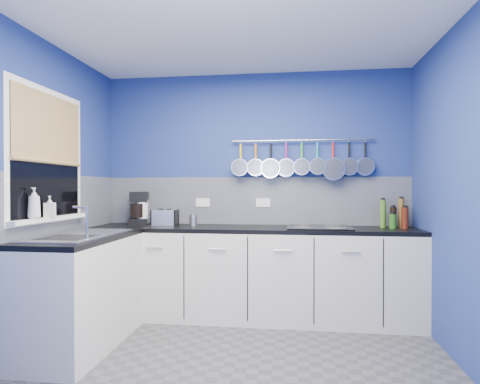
% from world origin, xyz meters
% --- Properties ---
extents(floor, '(3.20, 3.00, 0.02)m').
position_xyz_m(floor, '(0.00, 0.00, -0.01)').
color(floor, '#47474C').
rests_on(floor, ground).
extents(ceiling, '(3.20, 3.00, 0.02)m').
position_xyz_m(ceiling, '(0.00, 0.00, 2.51)').
color(ceiling, white).
rests_on(ceiling, ground).
extents(wall_back, '(3.20, 0.02, 2.50)m').
position_xyz_m(wall_back, '(0.00, 1.51, 1.25)').
color(wall_back, navy).
rests_on(wall_back, ground).
extents(wall_front, '(3.20, 0.02, 2.50)m').
position_xyz_m(wall_front, '(0.00, -1.51, 1.25)').
color(wall_front, navy).
rests_on(wall_front, ground).
extents(wall_left, '(0.02, 3.00, 2.50)m').
position_xyz_m(wall_left, '(-1.61, 0.00, 1.25)').
color(wall_left, navy).
rests_on(wall_left, ground).
extents(backsplash_back, '(3.20, 0.02, 0.50)m').
position_xyz_m(backsplash_back, '(0.00, 1.49, 1.15)').
color(backsplash_back, gray).
rests_on(backsplash_back, wall_back).
extents(backsplash_left, '(0.02, 1.80, 0.50)m').
position_xyz_m(backsplash_left, '(-1.59, 0.60, 1.15)').
color(backsplash_left, gray).
rests_on(backsplash_left, wall_left).
extents(cabinet_run_back, '(3.20, 0.60, 0.86)m').
position_xyz_m(cabinet_run_back, '(0.00, 1.20, 0.43)').
color(cabinet_run_back, silver).
rests_on(cabinet_run_back, ground).
extents(worktop_back, '(3.20, 0.60, 0.04)m').
position_xyz_m(worktop_back, '(0.00, 1.20, 0.88)').
color(worktop_back, black).
rests_on(worktop_back, cabinet_run_back).
extents(cabinet_run_left, '(0.60, 1.20, 0.86)m').
position_xyz_m(cabinet_run_left, '(-1.30, 0.30, 0.43)').
color(cabinet_run_left, silver).
rests_on(cabinet_run_left, ground).
extents(worktop_left, '(0.60, 1.20, 0.04)m').
position_xyz_m(worktop_left, '(-1.30, 0.30, 0.88)').
color(worktop_left, black).
rests_on(worktop_left, cabinet_run_left).
extents(window_frame, '(0.01, 1.00, 1.10)m').
position_xyz_m(window_frame, '(-1.58, 0.30, 1.55)').
color(window_frame, white).
rests_on(window_frame, wall_left).
extents(window_glass, '(0.01, 0.90, 1.00)m').
position_xyz_m(window_glass, '(-1.57, 0.30, 1.55)').
color(window_glass, black).
rests_on(window_glass, wall_left).
extents(bamboo_blind, '(0.01, 0.90, 0.55)m').
position_xyz_m(bamboo_blind, '(-1.56, 0.30, 1.77)').
color(bamboo_blind, tan).
rests_on(bamboo_blind, wall_left).
extents(window_sill, '(0.10, 0.98, 0.03)m').
position_xyz_m(window_sill, '(-1.55, 0.30, 1.04)').
color(window_sill, white).
rests_on(window_sill, wall_left).
extents(sink_unit, '(0.50, 0.95, 0.01)m').
position_xyz_m(sink_unit, '(-1.30, 0.30, 0.90)').
color(sink_unit, silver).
rests_on(sink_unit, worktop_left).
extents(mixer_tap, '(0.12, 0.08, 0.26)m').
position_xyz_m(mixer_tap, '(-1.14, 0.12, 1.03)').
color(mixer_tap, silver).
rests_on(mixer_tap, worktop_left).
extents(socket_left, '(0.15, 0.01, 0.09)m').
position_xyz_m(socket_left, '(-0.55, 1.48, 1.13)').
color(socket_left, white).
rests_on(socket_left, backsplash_back).
extents(socket_right, '(0.15, 0.01, 0.09)m').
position_xyz_m(socket_right, '(0.10, 1.48, 1.13)').
color(socket_right, white).
rests_on(socket_right, backsplash_back).
extents(pot_rail, '(1.45, 0.02, 0.02)m').
position_xyz_m(pot_rail, '(0.50, 1.45, 1.78)').
color(pot_rail, silver).
rests_on(pot_rail, wall_back).
extents(soap_bottle_a, '(0.11, 0.11, 0.24)m').
position_xyz_m(soap_bottle_a, '(-1.53, 0.06, 1.17)').
color(soap_bottle_a, white).
rests_on(soap_bottle_a, window_sill).
extents(soap_bottle_b, '(0.10, 0.10, 0.17)m').
position_xyz_m(soap_bottle_b, '(-1.53, 0.25, 1.14)').
color(soap_bottle_b, white).
rests_on(soap_bottle_b, window_sill).
extents(paper_towel, '(0.14, 0.14, 0.26)m').
position_xyz_m(paper_towel, '(-1.16, 1.30, 1.03)').
color(paper_towel, white).
rests_on(paper_towel, worktop_back).
extents(coffee_maker, '(0.25, 0.26, 0.35)m').
position_xyz_m(coffee_maker, '(-1.20, 1.30, 1.07)').
color(coffee_maker, black).
rests_on(coffee_maker, worktop_back).
extents(toaster, '(0.27, 0.18, 0.16)m').
position_xyz_m(toaster, '(-0.90, 1.27, 0.98)').
color(toaster, silver).
rests_on(toaster, worktop_back).
extents(canister, '(0.08, 0.08, 0.12)m').
position_xyz_m(canister, '(-0.60, 1.25, 0.96)').
color(canister, silver).
rests_on(canister, worktop_back).
extents(hob, '(0.61, 0.54, 0.01)m').
position_xyz_m(hob, '(0.66, 1.21, 0.91)').
color(hob, black).
rests_on(hob, worktop_back).
extents(pan_0, '(0.18, 0.11, 0.37)m').
position_xyz_m(pan_0, '(-0.13, 1.44, 1.59)').
color(pan_0, silver).
rests_on(pan_0, pot_rail).
extents(pan_1, '(0.18, 0.07, 0.37)m').
position_xyz_m(pan_1, '(0.02, 1.44, 1.60)').
color(pan_1, silver).
rests_on(pan_1, pot_rail).
extents(pan_2, '(0.20, 0.11, 0.39)m').
position_xyz_m(pan_2, '(0.18, 1.44, 1.58)').
color(pan_2, silver).
rests_on(pan_2, pot_rail).
extents(pan_3, '(0.19, 0.06, 0.38)m').
position_xyz_m(pan_3, '(0.34, 1.44, 1.59)').
color(pan_3, silver).
rests_on(pan_3, pot_rail).
extents(pan_4, '(0.17, 0.10, 0.36)m').
position_xyz_m(pan_4, '(0.50, 1.44, 1.60)').
color(pan_4, silver).
rests_on(pan_4, pot_rail).
extents(pan_5, '(0.17, 0.12, 0.36)m').
position_xyz_m(pan_5, '(0.66, 1.44, 1.60)').
color(pan_5, silver).
rests_on(pan_5, pot_rail).
extents(pan_6, '(0.23, 0.11, 0.42)m').
position_xyz_m(pan_6, '(0.82, 1.44, 1.57)').
color(pan_6, silver).
rests_on(pan_6, pot_rail).
extents(pan_7, '(0.18, 0.07, 0.37)m').
position_xyz_m(pan_7, '(0.98, 1.44, 1.60)').
color(pan_7, silver).
rests_on(pan_7, pot_rail).
extents(pan_8, '(0.18, 0.06, 0.37)m').
position_xyz_m(pan_8, '(1.14, 1.44, 1.60)').
color(pan_8, silver).
rests_on(pan_8, pot_rail).
extents(condiment_0, '(0.06, 0.06, 0.28)m').
position_xyz_m(condiment_0, '(1.46, 1.33, 1.04)').
color(condiment_0, brown).
rests_on(condiment_0, worktop_back).
extents(condiment_1, '(0.06, 0.06, 0.20)m').
position_xyz_m(condiment_1, '(1.38, 1.31, 1.00)').
color(condiment_1, black).
rests_on(condiment_1, worktop_back).
extents(condiment_2, '(0.05, 0.05, 0.27)m').
position_xyz_m(condiment_2, '(1.28, 1.30, 1.03)').
color(condiment_2, '#3F721E').
rests_on(condiment_2, worktop_back).
extents(condiment_3, '(0.06, 0.06, 0.20)m').
position_xyz_m(condiment_3, '(1.46, 1.22, 1.00)').
color(condiment_3, '#4C190C').
rests_on(condiment_3, worktop_back).
extents(condiment_4, '(0.06, 0.06, 0.14)m').
position_xyz_m(condiment_4, '(1.35, 1.21, 0.97)').
color(condiment_4, '#265919').
rests_on(condiment_4, worktop_back).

